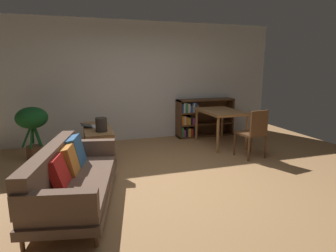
# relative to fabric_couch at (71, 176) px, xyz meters

# --- Properties ---
(ground_plane) EXTENTS (8.16, 8.16, 0.00)m
(ground_plane) POSITION_rel_fabric_couch_xyz_m (1.46, 0.27, -0.36)
(ground_plane) COLOR #A87A4C
(back_wall_panel) EXTENTS (6.80, 0.10, 2.70)m
(back_wall_panel) POSITION_rel_fabric_couch_xyz_m (1.46, 2.97, 0.99)
(back_wall_panel) COLOR silver
(back_wall_panel) RESTS_ON ground_plane
(fabric_couch) EXTENTS (1.20, 2.11, 0.74)m
(fabric_couch) POSITION_rel_fabric_couch_xyz_m (0.00, 0.00, 0.00)
(fabric_couch) COLOR brown
(fabric_couch) RESTS_ON ground_plane
(media_console) EXTENTS (0.48, 1.30, 0.59)m
(media_console) POSITION_rel_fabric_couch_xyz_m (0.46, 1.74, -0.08)
(media_console) COLOR olive
(media_console) RESTS_ON ground_plane
(open_laptop) EXTENTS (0.42, 0.32, 0.07)m
(open_laptop) POSITION_rel_fabric_couch_xyz_m (0.39, 1.84, 0.24)
(open_laptop) COLOR silver
(open_laptop) RESTS_ON media_console
(desk_speaker) EXTENTS (0.20, 0.20, 0.24)m
(desk_speaker) POSITION_rel_fabric_couch_xyz_m (0.51, 1.39, 0.35)
(desk_speaker) COLOR #2D2823
(desk_speaker) RESTS_ON media_console
(potted_floor_plant) EXTENTS (0.56, 0.56, 0.98)m
(potted_floor_plant) POSITION_rel_fabric_couch_xyz_m (-0.67, 2.03, 0.32)
(potted_floor_plant) COLOR brown
(potted_floor_plant) RESTS_ON ground_plane
(dining_table) EXTENTS (0.76, 1.15, 0.77)m
(dining_table) POSITION_rel_fabric_couch_xyz_m (3.08, 1.87, 0.32)
(dining_table) COLOR olive
(dining_table) RESTS_ON ground_plane
(dining_chair_near) EXTENTS (0.51, 0.50, 0.92)m
(dining_chair_near) POSITION_rel_fabric_couch_xyz_m (3.23, 0.87, 0.15)
(dining_chair_near) COLOR #56351E
(dining_chair_near) RESTS_ON ground_plane
(bookshelf) EXTENTS (1.43, 0.35, 0.92)m
(bookshelf) POSITION_rel_fabric_couch_xyz_m (2.99, 2.77, 0.10)
(bookshelf) COLOR #56351E
(bookshelf) RESTS_ON ground_plane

